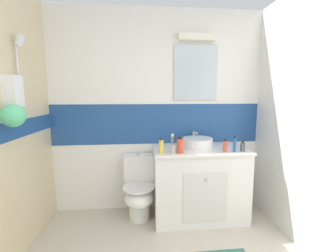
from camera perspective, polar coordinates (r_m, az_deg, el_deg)
wall_back_tiled at (r=2.81m, az=-2.47°, el=3.89°), size 3.20×0.20×2.50m
vanity_cabinet at (r=2.74m, az=8.05°, el=-14.27°), size 1.09×0.61×0.85m
sink_basin at (r=2.62m, az=7.64°, el=-4.21°), size 0.36×0.40×0.17m
toilet at (r=2.74m, az=-7.52°, el=-16.00°), size 0.37×0.50×0.75m
toothbrush_cup at (r=2.34m, az=1.27°, el=-5.68°), size 0.06×0.06×0.21m
soap_dispenser at (r=2.35m, az=-1.78°, el=-5.36°), size 0.05×0.05×0.18m
deodorant_spray_can at (r=2.48m, az=14.59°, el=-4.98°), size 0.05×0.05×0.14m
mouthwash_bottle at (r=2.35m, az=3.14°, el=-5.02°), size 0.07×0.07×0.17m
perfume_flask_small at (r=2.55m, az=18.83°, el=-5.06°), size 0.04×0.03×0.11m
toothpaste_tube_upright at (r=2.50m, az=16.91°, el=-4.60°), size 0.03×0.03×0.17m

